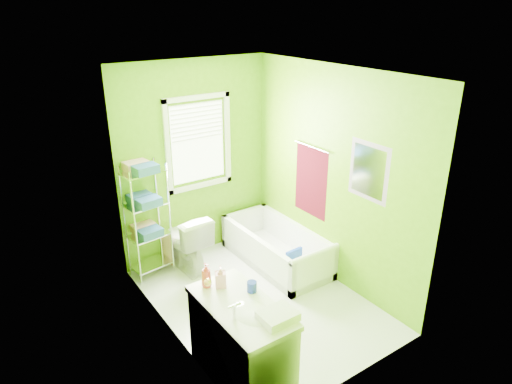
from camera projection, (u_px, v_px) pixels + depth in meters
ground at (259, 300)px, 5.31m from camera, size 2.90×2.90×0.00m
room_envelope at (259, 176)px, 4.71m from camera, size 2.14×2.94×2.62m
window at (198, 138)px, 5.79m from camera, size 0.92×0.05×1.22m
door at (224, 303)px, 3.62m from camera, size 0.09×0.80×2.00m
right_wall_decor at (332, 177)px, 5.33m from camera, size 0.04×1.48×1.17m
bathtub at (278, 252)px, 6.01m from camera, size 0.73×1.57×0.51m
toilet at (186, 241)px, 5.84m from camera, size 0.47×0.78×0.78m
vanity at (242, 339)px, 4.07m from camera, size 0.57×1.06×1.04m
wire_shelf_unit at (146, 209)px, 5.51m from camera, size 0.53×0.43×1.49m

